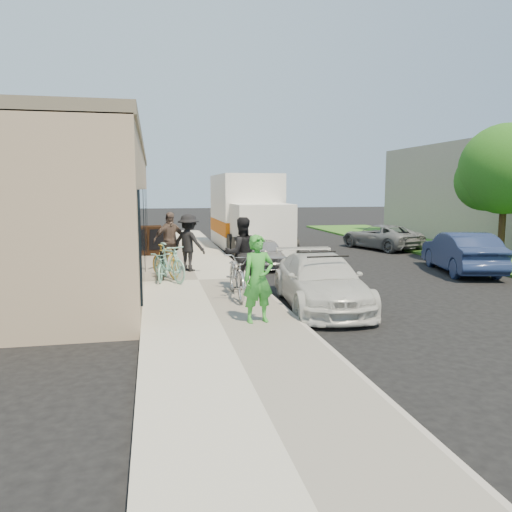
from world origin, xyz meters
TOP-DOWN VIEW (x-y plane):
  - ground at (0.00, 0.00)m, footprint 120.00×120.00m
  - sidewalk at (-2.00, 3.00)m, footprint 3.00×34.00m
  - curb at (-0.45, 3.00)m, footprint 0.12×34.00m
  - storefront at (-5.24, 7.99)m, footprint 3.60×20.00m
  - bike_rack at (-3.01, 3.32)m, footprint 0.08×0.56m
  - sandwich_board at (-3.16, 8.64)m, footprint 0.84×0.85m
  - sedan_white at (0.51, -0.26)m, footprint 2.06×4.30m
  - sedan_silver at (0.57, 5.78)m, footprint 1.32×2.97m
  - moving_truck at (0.97, 10.98)m, footprint 2.66×6.86m
  - far_car_blue at (6.58, 3.39)m, footprint 2.31×4.26m
  - far_car_gray at (6.88, 9.88)m, footprint 2.93×4.36m
  - median_tree at (9.10, 4.83)m, footprint 3.21×3.21m
  - tandem_bike at (-1.29, 0.55)m, footprint 0.77×2.12m
  - woman_rider at (-1.28, -1.77)m, footprint 0.67×0.49m
  - man_standing at (-1.01, 1.52)m, footprint 0.94×0.76m
  - cruiser_bike_a at (-2.82, 2.92)m, footprint 1.24×1.80m
  - cruiser_bike_b at (-2.97, 3.18)m, footprint 0.79×1.61m
  - cruiser_bike_c at (-2.90, 3.59)m, footprint 1.12×1.61m
  - bystander_a at (-2.14, 4.61)m, footprint 1.29×1.26m
  - bystander_b at (-2.71, 4.92)m, footprint 1.17×0.78m

SIDE VIEW (x-z plane):
  - ground at x=0.00m, z-range 0.00..0.00m
  - curb at x=-0.45m, z-range 0.00..0.13m
  - sidewalk at x=-2.00m, z-range 0.00..0.15m
  - sedan_silver at x=0.57m, z-range 0.00..0.99m
  - far_car_gray at x=6.88m, z-range 0.00..1.11m
  - cruiser_bike_b at x=-2.97m, z-range 0.15..0.96m
  - sedan_white at x=0.51m, z-range -0.02..1.23m
  - cruiser_bike_c at x=-2.90m, z-range 0.15..1.10m
  - bike_rack at x=-3.01m, z-range 0.23..1.02m
  - far_car_blue at x=6.58m, z-range 0.00..1.33m
  - cruiser_bike_a at x=-2.82m, z-range 0.15..1.21m
  - tandem_bike at x=-1.29m, z-range 0.15..1.26m
  - sandwich_board at x=-3.16m, z-range 0.16..1.29m
  - woman_rider at x=-1.28m, z-range 0.15..1.85m
  - bystander_a at x=-2.14m, z-range 0.15..1.93m
  - bystander_b at x=-2.71m, z-range 0.15..1.99m
  - man_standing at x=-1.01m, z-range 0.15..2.00m
  - moving_truck at x=0.97m, z-range -0.19..3.16m
  - storefront at x=-5.24m, z-range 0.01..4.24m
  - median_tree at x=9.10m, z-range 0.82..5.73m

